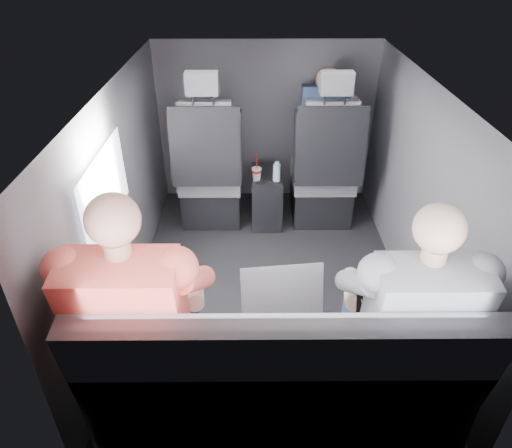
{
  "coord_description": "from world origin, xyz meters",
  "views": [
    {
      "loc": [
        -0.11,
        -2.4,
        2.04
      ],
      "look_at": [
        -0.09,
        -0.05,
        0.53
      ],
      "focal_mm": 32.0,
      "sensor_mm": 36.0,
      "label": 1
    }
  ],
  "objects_px": {
    "passenger_front_right": "(324,124)",
    "laptop_silver": "(281,291)",
    "laptop_white": "(152,290)",
    "passenger_rear_right": "(405,317)",
    "rear_bench": "(278,386)",
    "laptop_black": "(386,296)",
    "center_console": "(267,197)",
    "water_bottle": "(277,173)",
    "passenger_rear_left": "(141,315)",
    "front_seat_right": "(324,177)",
    "soda_cup": "(257,174)",
    "front_seat_left": "(210,177)"
  },
  "relations": [
    {
      "from": "passenger_front_right",
      "to": "laptop_silver",
      "type": "bearing_deg",
      "value": -103.32
    },
    {
      "from": "laptop_white",
      "to": "passenger_rear_right",
      "type": "relative_size",
      "value": 0.25
    },
    {
      "from": "rear_bench",
      "to": "passenger_rear_right",
      "type": "bearing_deg",
      "value": 9.88
    },
    {
      "from": "rear_bench",
      "to": "laptop_black",
      "type": "distance_m",
      "value": 0.64
    },
    {
      "from": "center_console",
      "to": "laptop_black",
      "type": "relative_size",
      "value": 1.26
    },
    {
      "from": "water_bottle",
      "to": "passenger_rear_right",
      "type": "relative_size",
      "value": 0.13
    },
    {
      "from": "rear_bench",
      "to": "laptop_white",
      "type": "distance_m",
      "value": 0.73
    },
    {
      "from": "laptop_black",
      "to": "passenger_front_right",
      "type": "xyz_separation_m",
      "value": [
        -0.04,
        1.92,
        0.11
      ]
    },
    {
      "from": "laptop_silver",
      "to": "passenger_rear_left",
      "type": "bearing_deg",
      "value": -163.58
    },
    {
      "from": "water_bottle",
      "to": "laptop_black",
      "type": "height_order",
      "value": "laptop_black"
    },
    {
      "from": "front_seat_right",
      "to": "passenger_rear_left",
      "type": "distance_m",
      "value": 2.1
    },
    {
      "from": "rear_bench",
      "to": "laptop_white",
      "type": "height_order",
      "value": "rear_bench"
    },
    {
      "from": "passenger_rear_left",
      "to": "rear_bench",
      "type": "bearing_deg",
      "value": -8.99
    },
    {
      "from": "center_console",
      "to": "passenger_front_right",
      "type": "xyz_separation_m",
      "value": [
        0.46,
        0.22,
        0.54
      ]
    },
    {
      "from": "front_seat_right",
      "to": "passenger_rear_right",
      "type": "bearing_deg",
      "value": -87.04
    },
    {
      "from": "laptop_black",
      "to": "passenger_rear_right",
      "type": "bearing_deg",
      "value": -72.77
    },
    {
      "from": "front_seat_right",
      "to": "laptop_silver",
      "type": "distance_m",
      "value": 1.7
    },
    {
      "from": "soda_cup",
      "to": "passenger_front_right",
      "type": "bearing_deg",
      "value": 30.13
    },
    {
      "from": "laptop_white",
      "to": "laptop_silver",
      "type": "relative_size",
      "value": 0.82
    },
    {
      "from": "rear_bench",
      "to": "water_bottle",
      "type": "height_order",
      "value": "rear_bench"
    },
    {
      "from": "laptop_black",
      "to": "passenger_rear_right",
      "type": "distance_m",
      "value": 0.15
    },
    {
      "from": "passenger_front_right",
      "to": "rear_bench",
      "type": "bearing_deg",
      "value": -102.1
    },
    {
      "from": "rear_bench",
      "to": "water_bottle",
      "type": "relative_size",
      "value": 9.63
    },
    {
      "from": "water_bottle",
      "to": "passenger_rear_left",
      "type": "height_order",
      "value": "passenger_rear_left"
    },
    {
      "from": "front_seat_left",
      "to": "passenger_front_right",
      "type": "bearing_deg",
      "value": 15.78
    },
    {
      "from": "laptop_white",
      "to": "rear_bench",
      "type": "bearing_deg",
      "value": -26.06
    },
    {
      "from": "front_seat_left",
      "to": "laptop_white",
      "type": "bearing_deg",
      "value": -94.84
    },
    {
      "from": "center_console",
      "to": "rear_bench",
      "type": "xyz_separation_m",
      "value": [
        -0.0,
        -1.94,
        0.11
      ]
    },
    {
      "from": "front_seat_right",
      "to": "passenger_front_right",
      "type": "bearing_deg",
      "value": 87.14
    },
    {
      "from": "center_console",
      "to": "laptop_silver",
      "type": "height_order",
      "value": "laptop_silver"
    },
    {
      "from": "rear_bench",
      "to": "passenger_rear_right",
      "type": "xyz_separation_m",
      "value": [
        0.54,
        0.09,
        0.33
      ]
    },
    {
      "from": "front_seat_right",
      "to": "passenger_rear_left",
      "type": "height_order",
      "value": "passenger_rear_left"
    },
    {
      "from": "center_console",
      "to": "laptop_white",
      "type": "distance_m",
      "value": 1.81
    },
    {
      "from": "passenger_rear_left",
      "to": "front_seat_right",
      "type": "bearing_deg",
      "value": 59.99
    },
    {
      "from": "front_seat_right",
      "to": "soda_cup",
      "type": "height_order",
      "value": "front_seat_right"
    },
    {
      "from": "laptop_white",
      "to": "passenger_front_right",
      "type": "relative_size",
      "value": 0.42
    },
    {
      "from": "water_bottle",
      "to": "rear_bench",
      "type": "bearing_deg",
      "value": -92.27
    },
    {
      "from": "passenger_rear_left",
      "to": "laptop_black",
      "type": "bearing_deg",
      "value": 7.51
    },
    {
      "from": "front_seat_left",
      "to": "passenger_rear_left",
      "type": "bearing_deg",
      "value": -94.56
    },
    {
      "from": "laptop_silver",
      "to": "laptop_black",
      "type": "xyz_separation_m",
      "value": [
        0.48,
        -0.04,
        -0.0
      ]
    },
    {
      "from": "soda_cup",
      "to": "passenger_front_right",
      "type": "distance_m",
      "value": 0.69
    },
    {
      "from": "rear_bench",
      "to": "laptop_white",
      "type": "bearing_deg",
      "value": 153.94
    },
    {
      "from": "front_seat_right",
      "to": "rear_bench",
      "type": "xyz_separation_m",
      "value": [
        -0.45,
        -1.9,
        -0.09
      ]
    },
    {
      "from": "water_bottle",
      "to": "center_console",
      "type": "bearing_deg",
      "value": 122.29
    },
    {
      "from": "laptop_black",
      "to": "passenger_rear_left",
      "type": "height_order",
      "value": "passenger_rear_left"
    },
    {
      "from": "center_console",
      "to": "soda_cup",
      "type": "height_order",
      "value": "soda_cup"
    },
    {
      "from": "passenger_front_right",
      "to": "soda_cup",
      "type": "bearing_deg",
      "value": -149.87
    },
    {
      "from": "laptop_white",
      "to": "passenger_rear_right",
      "type": "height_order",
      "value": "passenger_rear_right"
    },
    {
      "from": "soda_cup",
      "to": "passenger_rear_right",
      "type": "xyz_separation_m",
      "value": [
        0.63,
        -1.75,
        0.18
      ]
    },
    {
      "from": "water_bottle",
      "to": "laptop_silver",
      "type": "distance_m",
      "value": 1.56
    }
  ]
}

